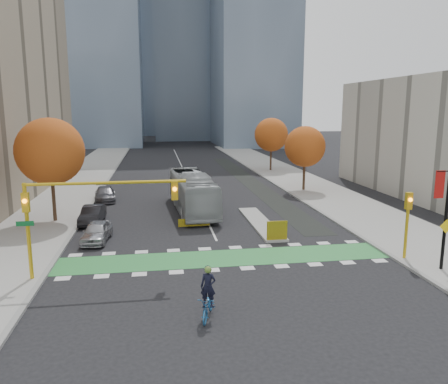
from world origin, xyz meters
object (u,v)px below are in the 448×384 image
object	(u,v)px
traffic_signal_east	(408,215)
bus	(192,192)
cyclist	(208,301)
parked_car_b	(92,215)
tree_east_far	(271,135)
parked_car_c	(105,194)
hazard_board	(277,230)
traffic_signal_west	(79,204)
tree_west	(50,152)
tree_east_near	(305,147)
parked_car_a	(97,232)

from	to	relation	value
traffic_signal_east	bus	world-z (taller)	traffic_signal_east
cyclist	parked_car_b	distance (m)	18.56
tree_east_far	traffic_signal_east	xyz separation A→B (m)	(-2.00, -38.51, -2.51)
traffic_signal_east	parked_car_c	xyz separation A→B (m)	(-19.50, 20.39, -2.06)
hazard_board	traffic_signal_west	bearing A→B (deg)	-158.45
hazard_board	tree_east_far	distance (m)	35.13
hazard_board	parked_car_b	xyz separation A→B (m)	(-13.00, 6.96, -0.11)
traffic_signal_west	bus	distance (m)	16.59
traffic_signal_east	bus	distance (m)	18.70
tree_west	traffic_signal_west	xyz separation A→B (m)	(4.07, -12.51, -1.58)
tree_east_far	parked_car_b	xyz separation A→B (m)	(-21.50, -26.84, -4.55)
tree_east_near	parked_car_a	world-z (taller)	tree_east_near
hazard_board	tree_east_far	bearing A→B (deg)	75.88
tree_west	traffic_signal_east	xyz separation A→B (m)	(22.50, -12.51, -2.88)
parked_car_a	parked_car_b	distance (m)	5.09
tree_west	bus	world-z (taller)	tree_west
tree_west	traffic_signal_west	distance (m)	13.25
cyclist	bus	size ratio (longest dim) A/B	0.19
tree_east_near	cyclist	distance (m)	31.50
traffic_signal_west	cyclist	world-z (taller)	traffic_signal_west
traffic_signal_west	traffic_signal_east	size ratio (longest dim) A/B	2.08
parked_car_a	parked_car_c	distance (m)	13.76
tree_east_near	traffic_signal_east	world-z (taller)	tree_east_near
traffic_signal_west	parked_car_c	xyz separation A→B (m)	(-1.07, 20.40, -3.36)
parked_car_c	tree_east_near	bearing A→B (deg)	-1.40
bus	parked_car_c	xyz separation A→B (m)	(-8.14, 5.57, -1.00)
traffic_signal_west	parked_car_b	xyz separation A→B (m)	(-1.07, 11.67, -3.34)
bus	parked_car_b	size ratio (longest dim) A/B	2.86
cyclist	traffic_signal_west	bearing A→B (deg)	155.17
parked_car_b	hazard_board	bearing A→B (deg)	-24.47
traffic_signal_west	parked_car_a	bearing A→B (deg)	91.00
bus	cyclist	bearing A→B (deg)	-96.61
bus	hazard_board	bearing A→B (deg)	-68.04
hazard_board	tree_east_near	bearing A→B (deg)	65.80
parked_car_a	parked_car_b	world-z (taller)	parked_car_b
parked_car_c	tree_west	bearing A→B (deg)	-117.98
parked_car_b	parked_car_c	bearing A→B (deg)	93.69
tree_east_near	bus	bearing A→B (deg)	-149.13
parked_car_b	parked_car_a	bearing A→B (deg)	-75.51
parked_car_a	parked_car_c	bearing A→B (deg)	99.66
traffic_signal_east	cyclist	xyz separation A→B (m)	(-12.39, -5.47, -1.96)
tree_east_near	hazard_board	bearing A→B (deg)	-114.20
traffic_signal_east	cyclist	distance (m)	13.68
parked_car_b	parked_car_c	size ratio (longest dim) A/B	0.91
bus	parked_car_b	world-z (taller)	bus
cyclist	bus	distance (m)	20.34
tree_west	cyclist	bearing A→B (deg)	-60.64
tree_east_near	parked_car_b	distance (m)	24.00
parked_car_a	parked_car_c	world-z (taller)	parked_car_a
bus	parked_car_c	distance (m)	9.92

